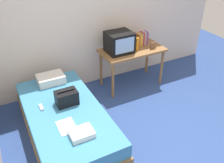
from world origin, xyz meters
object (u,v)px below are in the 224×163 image
Objects in this scene: picture_frame at (153,46)px; handbag at (67,98)px; bed at (66,124)px; desk at (132,54)px; book_row at (141,38)px; remote_silver at (41,107)px; tv at (119,42)px; pillow at (51,79)px; water_bottle at (137,44)px; remote_dark at (88,132)px; folded_towel at (82,133)px; magazine at (67,126)px.

handbag is at bearing -163.31° from picture_frame.
bed is 1.72× the size of desk.
desk is at bearing 27.33° from bed.
remote_silver is (-2.09, -0.74, -0.34)m from book_row.
handbag is at bearing -149.67° from tv.
water_bottle is at bearing -0.54° from pillow.
remote_silver is at bearing 117.76° from remote_dark.
water_bottle is at bearing 22.58° from handbag.
water_bottle is (0.05, -0.06, 0.21)m from desk.
book_row reaches higher than remote_dark.
magazine is at bearing 116.01° from folded_towel.
folded_towel is (-1.87, -1.22, -0.26)m from picture_frame.
handbag is 0.68m from folded_towel.
tv is 1.85m from magazine.
pillow is 1.37× the size of handbag.
remote_silver is 0.51× the size of folded_towel.
folded_towel is at bearing -172.03° from remote_dark.
bed is at bearing -155.13° from water_bottle.
desk is 2.00m from magazine.
water_bottle is 1.92× the size of picture_frame.
pillow reaches higher than remote_dark.
water_bottle is at bearing -49.57° from desk.
handbag reaches higher than magazine.
tv is 1.74m from remote_silver.
water_bottle is 0.56× the size of pillow.
book_row is 0.82× the size of handbag.
remote_dark is at bearing -138.86° from water_bottle.
tv is at bearing 166.51° from water_bottle.
tv is at bearing 30.33° from handbag.
book_row reaches higher than pillow.
book_row is at bearing 107.68° from picture_frame.
bed is 12.82× the size of remote_dark.
folded_towel is at bearing -132.30° from tv.
handbag is 0.67m from remote_dark.
remote_silver is (-0.39, 0.73, 0.00)m from remote_dark.
picture_frame is at bearing 26.73° from magazine.
water_bottle is 1.60× the size of remote_silver.
folded_towel is (-0.00, -1.33, -0.03)m from pillow.
bed is at bearing -152.67° from desk.
tv is at bearing 47.70° from folded_towel.
bed is 4.55× the size of tv.
folded_towel is (-0.05, -0.68, -0.07)m from handbag.
pillow reaches higher than remote_silver.
water_bottle reaches higher than pillow.
bed is 0.43m from magazine.
tv reaches higher than pillow.
picture_frame reaches higher than magazine.
folded_towel reaches higher than bed.
pillow reaches higher than folded_towel.
pillow is 1.11m from magazine.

